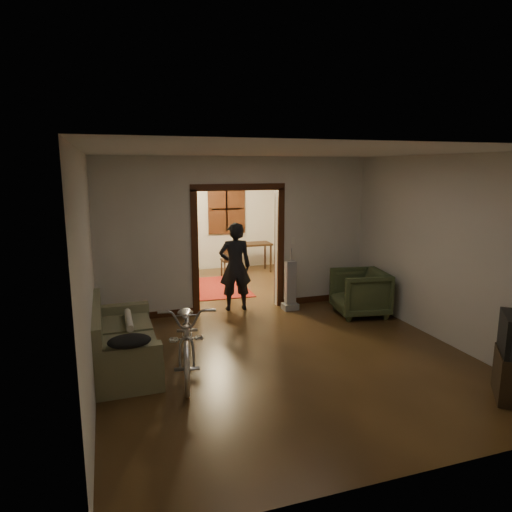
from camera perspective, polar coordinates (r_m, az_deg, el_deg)
name	(u,v)px	position (r m, az deg, el deg)	size (l,w,h in m)	color
floor	(251,321)	(7.94, -0.69, -8.13)	(5.00, 8.50, 0.01)	#352210
ceiling	(250,155)	(7.50, -0.74, 12.51)	(5.00, 8.50, 0.01)	white
wall_back	(199,216)	(11.68, -7.08, 5.04)	(5.00, 0.02, 2.80)	beige
wall_left	(91,249)	(7.25, -19.90, 0.78)	(0.02, 8.50, 2.80)	beige
wall_right	(380,234)	(8.68, 15.23, 2.66)	(0.02, 8.50, 2.80)	beige
partition_wall	(238,235)	(8.30, -2.29, 2.68)	(5.00, 0.14, 2.80)	beige
door_casing	(238,251)	(8.35, -2.27, 0.64)	(1.74, 0.20, 2.32)	#35180C
far_window	(226,209)	(11.79, -3.71, 5.89)	(0.98, 0.06, 1.28)	black
chandelier	(215,179)	(9.91, -5.18, 9.52)	(0.24, 0.24, 0.24)	#FFE0A5
light_switch	(293,241)	(8.61, 4.59, 1.94)	(0.08, 0.01, 0.12)	silver
sofa	(123,335)	(6.37, -16.34, -9.46)	(0.84, 1.86, 0.86)	#595C3D
rolled_paper	(129,320)	(6.62, -15.63, -7.69)	(0.10, 0.10, 0.77)	beige
jacket	(129,341)	(5.43, -15.56, -10.21)	(0.48, 0.36, 0.14)	black
bicycle	(188,335)	(5.99, -8.51, -9.70)	(0.67, 1.91, 1.00)	silver
armchair	(360,293)	(8.37, 12.84, -4.49)	(0.87, 0.89, 0.81)	#3A4627
vacuum	(290,285)	(8.46, 4.31, -3.68)	(0.28, 0.23, 0.92)	gray
person	(235,267)	(8.37, -2.63, -1.34)	(0.59, 0.39, 1.63)	black
oriental_rug	(213,288)	(10.08, -5.43, -3.94)	(1.45, 1.91, 0.01)	maroon
locker	(151,242)	(11.12, -12.94, 1.67)	(0.85, 0.47, 1.69)	#1E321E
globe	(149,196)	(11.00, -13.19, 7.29)	(0.31, 0.31, 0.31)	#1E5972
desk	(252,258)	(11.50, -0.56, -0.21)	(0.97, 0.54, 0.72)	black
desk_chair	(229,260)	(10.94, -3.34, -0.51)	(0.37, 0.37, 0.83)	black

